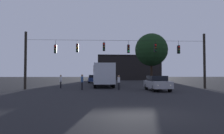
% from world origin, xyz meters
% --- Properties ---
extents(ground_plane, '(168.00, 168.00, 0.00)m').
position_xyz_m(ground_plane, '(0.00, 24.50, 0.00)').
color(ground_plane, black).
rests_on(ground_plane, ground).
extents(overhead_signal_span, '(20.73, 0.44, 6.42)m').
position_xyz_m(overhead_signal_span, '(-0.01, 13.94, 3.76)').
color(overhead_signal_span, black).
rests_on(overhead_signal_span, ground).
extents(city_bus, '(2.98, 11.10, 3.00)m').
position_xyz_m(city_bus, '(-1.64, 19.59, 1.87)').
color(city_bus, '#B7BCC6').
rests_on(city_bus, ground).
extents(car_near_right, '(1.87, 4.36, 1.52)m').
position_xyz_m(car_near_right, '(3.86, 11.44, 0.80)').
color(car_near_right, '#99999E').
rests_on(car_near_right, ground).
extents(car_far_left, '(2.19, 4.46, 1.52)m').
position_xyz_m(car_far_left, '(-3.36, 29.48, 0.80)').
color(car_far_left, navy).
rests_on(car_far_left, ground).
extents(pedestrian_crossing_left, '(0.33, 0.41, 1.59)m').
position_xyz_m(pedestrian_crossing_left, '(-6.64, 15.50, 0.89)').
color(pedestrian_crossing_left, black).
rests_on(pedestrian_crossing_left, ground).
extents(pedestrian_crossing_center, '(0.30, 0.40, 1.56)m').
position_xyz_m(pedestrian_crossing_center, '(0.08, 12.87, 0.87)').
color(pedestrian_crossing_center, black).
rests_on(pedestrian_crossing_center, ground).
extents(pedestrian_crossing_right, '(0.28, 0.39, 1.66)m').
position_xyz_m(pedestrian_crossing_right, '(-3.87, 12.94, 0.94)').
color(pedestrian_crossing_right, black).
rests_on(pedestrian_crossing_right, ground).
extents(corner_building, '(17.47, 13.95, 6.96)m').
position_xyz_m(corner_building, '(6.05, 51.76, 3.48)').
color(corner_building, black).
rests_on(corner_building, ground).
extents(tree_left_silhouette, '(6.08, 6.08, 9.27)m').
position_xyz_m(tree_left_silhouette, '(7.55, 27.89, 6.21)').
color(tree_left_silhouette, black).
rests_on(tree_left_silhouette, ground).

